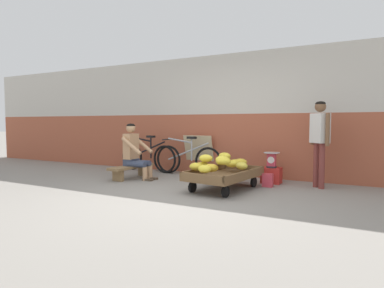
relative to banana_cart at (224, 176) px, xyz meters
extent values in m
plane|color=gray|center=(-0.39, -1.01, -0.24)|extent=(80.00, 80.00, 0.00)
cube|color=#A35138|center=(-0.39, 1.63, 0.43)|extent=(16.00, 0.30, 1.35)
cube|color=beige|center=(-0.39, 1.63, 1.75)|extent=(16.00, 0.30, 1.30)
cube|color=brown|center=(0.00, 0.00, -0.01)|extent=(1.03, 1.54, 0.05)
cube|color=brown|center=(-0.40, 0.05, 0.07)|extent=(0.24, 1.43, 0.10)
cube|color=brown|center=(0.40, -0.05, 0.07)|extent=(0.24, 1.43, 0.10)
cube|color=brown|center=(0.10, 0.69, 0.07)|extent=(0.84, 0.15, 0.10)
cube|color=brown|center=(-0.10, -0.69, 0.07)|extent=(0.84, 0.15, 0.10)
cylinder|color=black|center=(-0.24, 0.54, -0.15)|extent=(0.07, 0.19, 0.18)
cylinder|color=black|center=(0.38, 0.46, -0.15)|extent=(0.07, 0.19, 0.18)
cylinder|color=black|center=(-0.38, -0.46, -0.15)|extent=(0.07, 0.19, 0.18)
cylinder|color=black|center=(0.24, -0.54, -0.15)|extent=(0.07, 0.19, 0.18)
ellipsoid|color=gold|center=(0.05, 0.42, 0.18)|extent=(0.27, 0.22, 0.13)
ellipsoid|color=gold|center=(0.09, 0.56, 0.18)|extent=(0.24, 0.19, 0.13)
ellipsoid|color=yellow|center=(0.04, 0.26, 0.18)|extent=(0.29, 0.26, 0.13)
ellipsoid|color=gold|center=(-0.31, -0.21, 0.18)|extent=(0.25, 0.19, 0.13)
ellipsoid|color=gold|center=(-0.35, -0.39, 0.18)|extent=(0.27, 0.23, 0.13)
ellipsoid|color=yellow|center=(-0.24, 0.46, 0.18)|extent=(0.27, 0.23, 0.13)
ellipsoid|color=yellow|center=(-0.10, -0.58, 0.18)|extent=(0.29, 0.26, 0.13)
ellipsoid|color=gold|center=(0.29, 0.06, 0.18)|extent=(0.30, 0.29, 0.13)
ellipsoid|color=gold|center=(-0.06, -0.41, 0.18)|extent=(0.26, 0.21, 0.13)
ellipsoid|color=yellow|center=(-0.10, 0.25, 0.31)|extent=(0.28, 0.25, 0.13)
ellipsoid|color=yellow|center=(-0.23, -0.25, 0.32)|extent=(0.24, 0.18, 0.13)
ellipsoid|color=yellow|center=(0.14, -0.37, 0.30)|extent=(0.27, 0.22, 0.13)
ellipsoid|color=yellow|center=(0.12, -0.36, 0.32)|extent=(0.26, 0.20, 0.13)
cube|color=olive|center=(-2.14, 0.16, 0.00)|extent=(0.37, 1.12, 0.05)
cube|color=olive|center=(-2.12, 0.55, -0.13)|extent=(0.24, 0.10, 0.22)
cube|color=olive|center=(-2.17, -0.22, -0.13)|extent=(0.24, 0.10, 0.22)
cylinder|color=tan|center=(-1.75, 0.27, -0.11)|extent=(0.10, 0.10, 0.27)
cube|color=#4C3D2D|center=(-1.69, 0.27, -0.22)|extent=(0.22, 0.10, 0.04)
cylinder|color=#38425B|center=(-1.95, 0.26, 0.08)|extent=(0.40, 0.14, 0.13)
cylinder|color=tan|center=(-1.74, 0.09, -0.11)|extent=(0.10, 0.10, 0.27)
cube|color=#4C3D2D|center=(-1.68, 0.09, -0.22)|extent=(0.22, 0.10, 0.04)
cylinder|color=#38425B|center=(-1.94, 0.08, 0.08)|extent=(0.40, 0.14, 0.13)
cube|color=#38425B|center=(-2.14, 0.16, 0.10)|extent=(0.23, 0.29, 0.14)
cube|color=tan|center=(-2.14, 0.16, 0.43)|extent=(0.19, 0.33, 0.52)
cylinder|color=tan|center=(-1.99, 0.37, 0.46)|extent=(0.47, 0.09, 0.36)
cylinder|color=tan|center=(-1.98, -0.03, 0.46)|extent=(0.47, 0.09, 0.36)
sphere|color=tan|center=(-2.14, 0.16, 0.80)|extent=(0.19, 0.19, 0.19)
ellipsoid|color=black|center=(-2.14, 0.16, 0.86)|extent=(0.17, 0.17, 0.09)
cube|color=red|center=(0.56, 0.99, -0.09)|extent=(0.36, 0.28, 0.30)
cylinder|color=#28282D|center=(0.56, 0.99, 0.07)|extent=(0.20, 0.20, 0.03)
cube|color=#C6384C|center=(0.56, 0.99, 0.21)|extent=(0.16, 0.10, 0.24)
cylinder|color=white|center=(0.56, 0.94, 0.21)|extent=(0.13, 0.01, 0.13)
cylinder|color=#B2B5BA|center=(0.56, 0.99, 0.34)|extent=(0.30, 0.30, 0.01)
torus|color=black|center=(-2.94, 1.20, 0.08)|extent=(0.64, 0.11, 0.64)
torus|color=black|center=(-1.93, 1.10, 0.08)|extent=(0.64, 0.11, 0.64)
cylinder|color=black|center=(-2.43, 1.15, 0.28)|extent=(1.03, 0.14, 0.43)
cylinder|color=black|center=(-2.33, 1.14, 0.32)|extent=(0.04, 0.04, 0.48)
cylinder|color=black|center=(-2.64, 1.17, 0.52)|extent=(0.62, 0.10, 0.12)
cube|color=black|center=(-2.33, 1.14, 0.59)|extent=(0.21, 0.12, 0.05)
cylinder|color=black|center=(-2.94, 1.20, 0.54)|extent=(0.08, 0.48, 0.03)
torus|color=black|center=(-1.83, 1.12, 0.08)|extent=(0.64, 0.07, 0.64)
torus|color=black|center=(-0.81, 1.08, 0.08)|extent=(0.64, 0.07, 0.64)
cylinder|color=#9EA0A5|center=(-1.32, 1.10, 0.28)|extent=(1.03, 0.07, 0.43)
cylinder|color=#9EA0A5|center=(-1.22, 1.10, 0.32)|extent=(0.04, 0.04, 0.48)
cylinder|color=#9EA0A5|center=(-1.52, 1.11, 0.52)|extent=(0.62, 0.06, 0.12)
cube|color=black|center=(-1.22, 1.10, 0.59)|extent=(0.20, 0.11, 0.05)
cylinder|color=black|center=(-1.83, 1.12, 0.54)|extent=(0.05, 0.48, 0.03)
cube|color=#C6B289|center=(-1.21, 1.45, 0.19)|extent=(0.70, 0.27, 0.87)
cylinder|color=brown|center=(1.47, 0.87, 0.16)|extent=(0.10, 0.10, 0.80)
cylinder|color=brown|center=(1.37, 0.99, 0.16)|extent=(0.10, 0.10, 0.80)
cube|color=silver|center=(1.42, 0.93, 0.82)|extent=(0.36, 0.37, 0.52)
cylinder|color=brown|center=(1.56, 0.77, 0.80)|extent=(0.07, 0.07, 0.56)
cylinder|color=brown|center=(1.28, 1.08, 0.80)|extent=(0.07, 0.07, 0.56)
sphere|color=brown|center=(1.42, 0.93, 1.19)|extent=(0.19, 0.19, 0.19)
ellipsoid|color=black|center=(1.42, 0.93, 1.25)|extent=(0.17, 0.17, 0.09)
cube|color=#D13D4C|center=(0.60, 0.59, -0.12)|extent=(0.18, 0.12, 0.24)
camera|label=1|loc=(2.12, -5.20, 0.91)|focal=30.63mm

